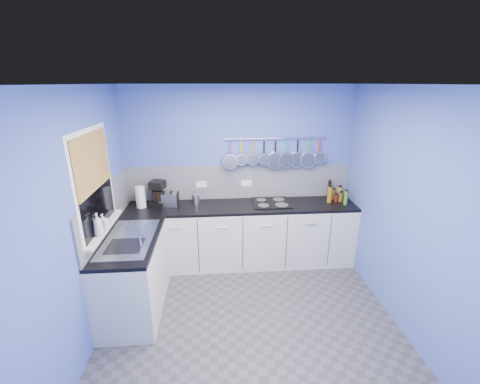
{
  "coord_description": "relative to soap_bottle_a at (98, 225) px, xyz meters",
  "views": [
    {
      "loc": [
        -0.33,
        -2.87,
        2.52
      ],
      "look_at": [
        -0.05,
        0.75,
        1.25
      ],
      "focal_mm": 23.57,
      "sensor_mm": 36.0,
      "label": 1
    }
  ],
  "objects": [
    {
      "name": "pan_3",
      "position": [
        1.87,
        1.34,
        0.43
      ],
      "size": [
        0.17,
        0.11,
        0.36
      ],
      "primitive_type": null,
      "color": "silver",
      "rests_on": "pot_rail"
    },
    {
      "name": "condiment_2",
      "position": [
        2.81,
        1.21,
        -0.13
      ],
      "size": [
        0.05,
        0.05,
        0.28
      ],
      "primitive_type": "cylinder",
      "color": "black",
      "rests_on": "worktop_back"
    },
    {
      "name": "pan_7",
      "position": [
        2.51,
        1.34,
        0.4
      ],
      "size": [
        0.23,
        0.07,
        0.42
      ],
      "primitive_type": null,
      "color": "silver",
      "rests_on": "pot_rail"
    },
    {
      "name": "condiment_3",
      "position": [
        2.97,
        1.14,
        -0.2
      ],
      "size": [
        0.07,
        0.07,
        0.13
      ],
      "primitive_type": "cylinder",
      "color": "brown",
      "rests_on": "worktop_back"
    },
    {
      "name": "condiment_0",
      "position": [
        2.98,
        1.23,
        -0.18
      ],
      "size": [
        0.07,
        0.07,
        0.18
      ],
      "primitive_type": "cylinder",
      "color": "olive",
      "rests_on": "worktop_back"
    },
    {
      "name": "window_frame",
      "position": [
        -0.05,
        0.2,
        0.38
      ],
      "size": [
        0.01,
        1.0,
        1.1
      ],
      "primitive_type": "cube",
      "color": "white",
      "rests_on": "wall_left"
    },
    {
      "name": "canister",
      "position": [
        0.9,
        1.19,
        -0.2
      ],
      "size": [
        0.12,
        0.12,
        0.14
      ],
      "primitive_type": "cylinder",
      "rotation": [
        0.0,
        0.0,
        -0.22
      ],
      "color": "silver",
      "rests_on": "worktop_back"
    },
    {
      "name": "wall_right",
      "position": [
        3.14,
        -0.1,
        0.08
      ],
      "size": [
        0.02,
        3.0,
        2.5
      ],
      "primitive_type": "cube",
      "color": "#465DB8",
      "rests_on": "ground"
    },
    {
      "name": "floor",
      "position": [
        1.53,
        -0.1,
        -1.18
      ],
      "size": [
        3.2,
        3.0,
        0.02
      ],
      "primitive_type": "cube",
      "color": "#47474C",
      "rests_on": "ground"
    },
    {
      "name": "sink_unit",
      "position": [
        0.23,
        0.2,
        -0.27
      ],
      "size": [
        0.5,
        0.95,
        0.01
      ],
      "primitive_type": "cube",
      "color": "silver",
      "rests_on": "worktop_left"
    },
    {
      "name": "pan_2",
      "position": [
        1.71,
        1.34,
        0.43
      ],
      "size": [
        0.17,
        0.09,
        0.36
      ],
      "primitive_type": null,
      "color": "silver",
      "rests_on": "pot_rail"
    },
    {
      "name": "wall_back",
      "position": [
        1.53,
        1.41,
        0.08
      ],
      "size": [
        3.2,
        0.02,
        2.5
      ],
      "primitive_type": "cube",
      "color": "#465DB8",
      "rests_on": "ground"
    },
    {
      "name": "pan_0",
      "position": [
        1.4,
        1.34,
        0.41
      ],
      "size": [
        0.2,
        0.13,
        0.39
      ],
      "primitive_type": null,
      "color": "silver",
      "rests_on": "pot_rail"
    },
    {
      "name": "condiment_4",
      "position": [
        2.9,
        1.13,
        -0.22
      ],
      "size": [
        0.05,
        0.05,
        0.11
      ],
      "primitive_type": "cylinder",
      "color": "#4C190C",
      "rests_on": "worktop_back"
    },
    {
      "name": "wall_left",
      "position": [
        -0.08,
        -0.1,
        0.08
      ],
      "size": [
        0.02,
        3.0,
        2.5
      ],
      "primitive_type": "cube",
      "color": "#465DB8",
      "rests_on": "ground"
    },
    {
      "name": "worktop_back",
      "position": [
        1.53,
        1.1,
        -0.29
      ],
      "size": [
        3.2,
        0.6,
        0.04
      ],
      "primitive_type": "cube",
      "color": "black",
      "rests_on": "cabinet_run_back"
    },
    {
      "name": "pan_6",
      "position": [
        2.35,
        1.34,
        0.4
      ],
      "size": [
        0.23,
        0.05,
        0.42
      ],
      "primitive_type": null,
      "color": "silver",
      "rests_on": "pot_rail"
    },
    {
      "name": "hob",
      "position": [
        1.96,
        1.14,
        -0.26
      ],
      "size": [
        0.53,
        0.46,
        0.01
      ],
      "primitive_type": "cube",
      "color": "black",
      "rests_on": "worktop_back"
    },
    {
      "name": "socket_left",
      "position": [
        0.98,
        1.37,
        -0.04
      ],
      "size": [
        0.15,
        0.01,
        0.09
      ],
      "primitive_type": "cube",
      "color": "white",
      "rests_on": "backsplash_back"
    },
    {
      "name": "pot_rail",
      "position": [
        2.03,
        1.35,
        0.61
      ],
      "size": [
        1.45,
        0.02,
        0.02
      ],
      "primitive_type": "cylinder",
      "rotation": [
        0.0,
        1.57,
        0.0
      ],
      "color": "silver",
      "rests_on": "wall_back"
    },
    {
      "name": "bamboo_blind",
      "position": [
        -0.03,
        0.2,
        0.61
      ],
      "size": [
        0.01,
        0.9,
        0.55
      ],
      "primitive_type": "cube",
      "color": "tan",
      "rests_on": "wall_left"
    },
    {
      "name": "window_sill",
      "position": [
        -0.02,
        0.2,
        -0.13
      ],
      "size": [
        0.1,
        0.98,
        0.03
      ],
      "primitive_type": "cube",
      "color": "white",
      "rests_on": "wall_left"
    },
    {
      "name": "cabinet_run_left",
      "position": [
        0.23,
        0.2,
        -0.74
      ],
      "size": [
        0.6,
        1.2,
        0.86
      ],
      "primitive_type": "cube",
      "color": "beige",
      "rests_on": "ground"
    },
    {
      "name": "backsplash_back",
      "position": [
        1.53,
        1.39,
        -0.02
      ],
      "size": [
        3.2,
        0.02,
        0.5
      ],
      "primitive_type": "cube",
      "color": "#94959A",
      "rests_on": "wall_back"
    },
    {
      "name": "backsplash_left",
      "position": [
        -0.06,
        0.5,
        -0.02
      ],
      "size": [
        0.02,
        1.8,
        0.5
      ],
      "primitive_type": "cube",
      "color": "#94959A",
      "rests_on": "wall_left"
    },
    {
      "name": "pan_8",
      "position": [
        2.67,
        1.34,
        0.43
      ],
      "size": [
        0.17,
        0.08,
        0.36
      ],
      "primitive_type": null,
      "color": "silver",
      "rests_on": "pot_rail"
    },
    {
      "name": "mixer_tap",
      "position": [
        0.39,
        0.02,
        -0.14
      ],
      "size": [
        0.12,
        0.08,
        0.26
      ],
      "primitive_type": null,
      "color": "silver",
      "rests_on": "worktop_left"
    },
    {
      "name": "soap_bottle_b",
      "position": [
        0.0,
        0.14,
        -0.03
      ],
      "size": [
        0.09,
        0.09,
        0.17
      ],
      "primitive_type": "imported",
      "rotation": [
        0.0,
        0.0,
        -0.12
      ],
      "color": "white",
      "rests_on": "window_sill"
    },
    {
      "name": "worktop_left",
      "position": [
        0.23,
        0.2,
        -0.29
      ],
      "size": [
        0.6,
        1.2,
        0.04
      ],
      "primitive_type": "cube",
      "color": "black",
      "rests_on": "cabinet_run_left"
    },
    {
      "name": "pan_5",
      "position": [
        2.19,
        1.34,
        0.4
      ],
      "size": [
        0.23,
        0.08,
        0.42
      ],
      "primitive_type": null,
      "color": "silver",
      "rests_on": "pot_rail"
    },
    {
      "name": "socket_right",
      "position": [
        1.63,
        1.37,
        -0.04
      ],
      "size": [
        0.15,
        0.01,
        0.09
      ],
      "primitive_type": "cube",
      "color": "white",
      "rests_on": "backsplash_back"
    },
    {
      "name": "condiment_6",
      "position": [
        2.98,
        1.01,
        -0.17
      ],
      "size": [
        0.05,
        0.05,
        0.2
      ],
      "primitive_type": "cylinder",
      "color": "#3F721E",
      "rests_on": "worktop_back"
    },
    {
      "name": "pan_4",
      "position": [
        2.03,
        1.34,
        0.4
      ],
      "size": [
        0.24,
        0.07,
        0.43
      ],
      "primitive_type": null,
      "color": "silver",
      "rests_on": "pot_rail"
    },
    {
      "name": "ceiling",
      "position": [
        1.53,
        -0.1,
        1.34
      ],
      "size": [
        3.2,
        3.0,
        0.02
      ],
      "primitive_type": "cube",
      "color": "white",
      "rests_on": "ground"
    },
    {
      "name": "condiment_1",
      "position": [
        2.89,
        1.22,
        -0.19
      ],
      "size": [
        0.07,
        0.07,
        0.15
      ],
      "primitive_type": "cylinder",
      "color": "brown",
      "rests_on": "worktop_back"
    },
    {
      "name": "soap_bottle_a",
      "position": [
        0.0,
        0.0,
        0.0
      ],
      "size": [
        0.11,
        0.11,
        0.24
      ],
      "primitive_type": "imported",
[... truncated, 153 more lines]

